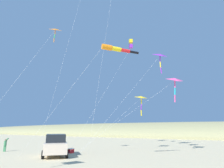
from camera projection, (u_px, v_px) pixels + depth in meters
The scene contains 10 objects.
dune_ridge_grassy at pixel (167, 136), 57.94m from camera, with size 28.00×240.00×8.29m, color #938E60.
parked_car at pixel (56, 145), 17.34m from camera, with size 4.31×4.39×1.85m.
cooler_box at pixel (71, 151), 19.24m from camera, with size 0.62×0.42×0.42m.
person_child_green_jacket at pixel (5, 144), 20.52m from camera, with size 0.48×0.49×1.38m.
kite_delta_orange_high_right at pixel (141, 98), 23.16m from camera, with size 6.59×5.29×6.22m.
kite_delta_rainbow_low_near at pixel (160, 56), 22.04m from camera, with size 6.96×7.22×10.82m.
kite_delta_green_low_center at pixel (175, 80), 20.48m from camera, with size 3.78×11.19×7.75m.
kite_windsock_small_distant at pixel (115, 49), 15.57m from camera, with size 3.46×9.74×8.83m.
kite_delta_teal_far_right at pixel (55, 30), 19.77m from camera, with size 8.68×2.37×12.39m.
kite_box_checkered_midright at pixel (131, 44), 27.58m from camera, with size 10.01×2.38×14.68m.
Camera 1 is at (-4.91, -16.40, 2.37)m, focal length 31.32 mm.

